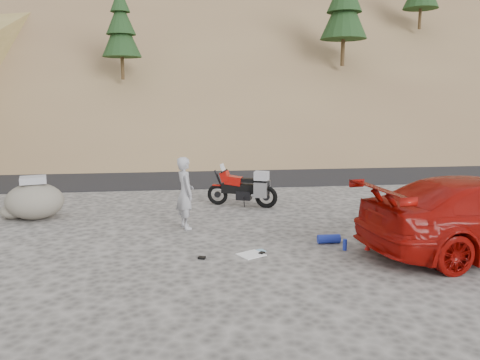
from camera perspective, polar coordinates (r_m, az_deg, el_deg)
The scene contains 14 objects.
ground at distance 11.63m, azimuth -1.56°, elevation -6.29°, with size 140.00×140.00×0.00m, color #474542.
road at distance 20.40m, azimuth -4.02°, elevation 0.76°, with size 120.00×7.00×0.05m, color black.
hillside at distance 52.58m, azimuth -6.26°, elevation 18.46°, with size 120.00×73.00×46.72m.
motorcycle at distance 14.14m, azimuth 0.62°, elevation -1.03°, with size 2.09×1.09×1.31m.
man at distance 12.01m, azimuth -6.62°, elevation -5.82°, with size 0.66×0.43×1.82m, color #9D9CA2.
boulder at distance 13.85m, azimuth -23.75°, elevation -2.31°, with size 1.59×1.38×1.17m.
small_rock at distance 14.20m, azimuth -25.88°, elevation -3.44°, with size 0.69×0.63×0.41m.
gear_white_cloth at distance 9.95m, azimuth 1.36°, elevation -9.08°, with size 0.50×0.45×0.02m, color white.
gear_blue_mat at distance 10.88m, azimuth 10.77°, elevation -7.06°, with size 0.20×0.20×0.51m, color #1B2EA5.
gear_bottle at distance 10.46m, azimuth 12.67°, elevation -7.70°, with size 0.09×0.09×0.25m, color #1B2EA5.
gear_funnel at distance 10.61m, azimuth 15.28°, elevation -7.79°, with size 0.13×0.13×0.16m, color red.
gear_glove_a at distance 9.75m, azimuth -4.68°, elevation -9.43°, with size 0.15×0.11×0.04m, color black.
gear_glove_b at distance 10.01m, azimuth 2.67°, elevation -8.89°, with size 0.13×0.09×0.04m, color black.
gear_blue_cloth at distance 10.19m, azimuth 2.32°, elevation -8.63°, with size 0.27×0.20×0.01m, color #7EAAC3.
Camera 1 is at (-1.07, -11.11, 3.25)m, focal length 35.00 mm.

